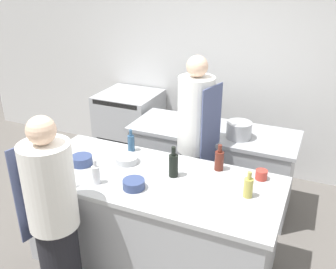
% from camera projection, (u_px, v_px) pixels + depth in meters
% --- Properties ---
extents(ground_plane, '(16.00, 16.00, 0.00)m').
position_uv_depth(ground_plane, '(153.00, 259.00, 3.54)').
color(ground_plane, '#605B56').
extents(wall_back, '(8.00, 0.06, 2.80)m').
position_uv_depth(wall_back, '(224.00, 64.00, 4.75)').
color(wall_back, silver).
rests_on(wall_back, ground_plane).
extents(prep_counter, '(2.20, 0.95, 0.90)m').
position_uv_depth(prep_counter, '(152.00, 220.00, 3.36)').
color(prep_counter, '#A8AAAF').
rests_on(prep_counter, ground_plane).
extents(pass_counter, '(1.83, 0.73, 0.90)m').
position_uv_depth(pass_counter, '(211.00, 165.00, 4.29)').
color(pass_counter, '#A8AAAF').
rests_on(pass_counter, ground_plane).
extents(oven_range, '(0.77, 0.75, 0.99)m').
position_uv_depth(oven_range, '(130.00, 127.00, 5.20)').
color(oven_range, '#A8AAAF').
rests_on(oven_range, ground_plane).
extents(chef_at_prep_near, '(0.42, 0.40, 1.63)m').
position_uv_depth(chef_at_prep_near, '(54.00, 218.00, 2.81)').
color(chef_at_prep_near, black).
rests_on(chef_at_prep_near, ground_plane).
extents(chef_at_stove, '(0.40, 0.39, 1.79)m').
position_uv_depth(chef_at_stove, '(195.00, 143.00, 3.79)').
color(chef_at_stove, black).
rests_on(chef_at_stove, ground_plane).
extents(bottle_olive_oil, '(0.07, 0.07, 0.22)m').
position_uv_depth(bottle_olive_oil, '(248.00, 187.00, 2.87)').
color(bottle_olive_oil, '#B2A84C').
rests_on(bottle_olive_oil, prep_counter).
extents(bottle_vinegar, '(0.07, 0.07, 0.21)m').
position_uv_depth(bottle_vinegar, '(96.00, 174.00, 3.05)').
color(bottle_vinegar, silver).
rests_on(bottle_vinegar, prep_counter).
extents(bottle_wine, '(0.08, 0.08, 0.24)m').
position_uv_depth(bottle_wine, '(219.00, 160.00, 3.25)').
color(bottle_wine, '#5B2319').
rests_on(bottle_wine, prep_counter).
extents(bottle_cooking_oil, '(0.07, 0.07, 0.18)m').
position_uv_depth(bottle_cooking_oil, '(61.00, 147.00, 3.53)').
color(bottle_cooking_oil, '#19471E').
rests_on(bottle_cooking_oil, prep_counter).
extents(bottle_sauce, '(0.08, 0.08, 0.27)m').
position_uv_depth(bottle_sauce, '(173.00, 165.00, 3.14)').
color(bottle_sauce, black).
rests_on(bottle_sauce, prep_counter).
extents(bottle_water, '(0.07, 0.07, 0.22)m').
position_uv_depth(bottle_water, '(131.00, 142.00, 3.59)').
color(bottle_water, '#2D5175').
rests_on(bottle_water, prep_counter).
extents(bowl_mixing_large, '(0.21, 0.21, 0.06)m').
position_uv_depth(bowl_mixing_large, '(127.00, 159.00, 3.40)').
color(bowl_mixing_large, '#B7BABC').
rests_on(bowl_mixing_large, prep_counter).
extents(bowl_prep_small, '(0.18, 0.18, 0.07)m').
position_uv_depth(bowl_prep_small, '(134.00, 184.00, 3.00)').
color(bowl_prep_small, navy).
rests_on(bowl_prep_small, prep_counter).
extents(bowl_ceramic_blue, '(0.19, 0.19, 0.08)m').
position_uv_depth(bowl_ceramic_blue, '(82.00, 160.00, 3.36)').
color(bowl_ceramic_blue, navy).
rests_on(bowl_ceramic_blue, prep_counter).
extents(cup, '(0.10, 0.10, 0.08)m').
position_uv_depth(cup, '(261.00, 175.00, 3.13)').
color(cup, '#B2382D').
rests_on(cup, prep_counter).
extents(stockpot, '(0.26, 0.26, 0.17)m').
position_uv_depth(stockpot, '(239.00, 130.00, 3.87)').
color(stockpot, '#A8AAAF').
rests_on(stockpot, pass_counter).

